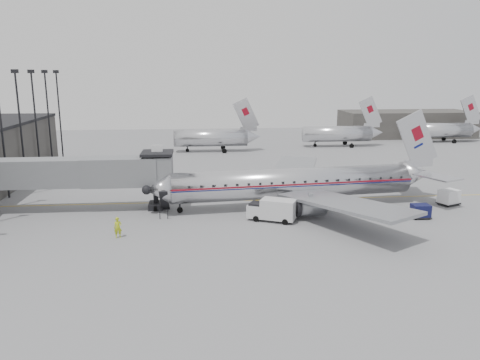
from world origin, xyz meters
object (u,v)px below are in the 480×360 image
Objects in this scene: airliner at (299,183)px; baggage_cart_white at (449,197)px; baggage_cart_navy at (420,211)px; ramp_worker at (118,228)px; service_van at (272,209)px.

airliner is 12.47× the size of baggage_cart_white.
ramp_worker is (-30.40, -3.12, 0.18)m from baggage_cart_navy.
service_van is 15.51m from baggage_cart_navy.
airliner is 17.57× the size of ramp_worker.
ramp_worker is (-18.68, -8.76, -1.74)m from airliner.
airliner reaches higher than baggage_cart_white.
baggage_cart_navy is at bearing -164.09° from baggage_cart_white.
ramp_worker is at bearing -141.18° from service_van.
airliner is 6.48m from service_van.
ramp_worker is at bearing 168.75° from baggage_cart_white.
airliner reaches higher than service_van.
baggage_cart_white is (5.60, 4.57, 0.15)m from baggage_cart_navy.
service_van is 2.75× the size of baggage_cart_navy.
baggage_cart_navy is at bearing 22.65° from service_van.
baggage_cart_white is 36.81m from ramp_worker.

